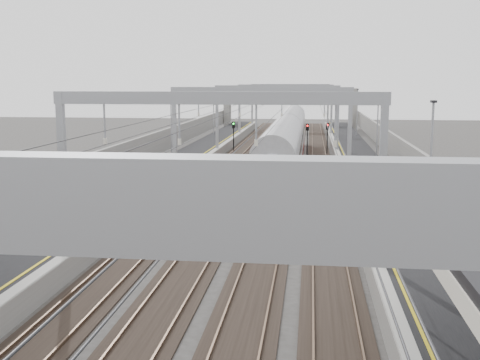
# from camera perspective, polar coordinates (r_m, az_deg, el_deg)

# --- Properties ---
(platform_left) EXTENTS (4.00, 120.00, 1.00)m
(platform_left) POSITION_cam_1_polar(r_m,az_deg,el_deg) (47.94, -7.33, 0.26)
(platform_left) COLOR black
(platform_left) RESTS_ON ground
(platform_right) EXTENTS (4.00, 120.00, 1.00)m
(platform_right) POSITION_cam_1_polar(r_m,az_deg,el_deg) (46.72, 12.08, -0.10)
(platform_right) COLOR black
(platform_right) RESTS_ON ground
(tracks) EXTENTS (11.40, 140.00, 0.20)m
(tracks) POSITION_cam_1_polar(r_m,az_deg,el_deg) (46.73, 2.25, -0.46)
(tracks) COLOR black
(tracks) RESTS_ON ground
(overhead_line) EXTENTS (13.00, 140.00, 6.60)m
(overhead_line) POSITION_cam_1_polar(r_m,az_deg,el_deg) (52.68, 2.86, 7.31)
(overhead_line) COLOR gray
(overhead_line) RESTS_ON platform_left
(overbridge) EXTENTS (22.00, 2.20, 6.90)m
(overbridge) POSITION_cam_1_polar(r_m,az_deg,el_deg) (101.01, 4.75, 7.76)
(overbridge) COLOR slate
(overbridge) RESTS_ON ground
(wall_left) EXTENTS (0.30, 120.00, 3.20)m
(wall_left) POSITION_cam_1_polar(r_m,az_deg,el_deg) (48.65, -11.01, 1.61)
(wall_left) COLOR slate
(wall_left) RESTS_ON ground
(wall_right) EXTENTS (0.30, 120.00, 3.20)m
(wall_right) POSITION_cam_1_polar(r_m,az_deg,el_deg) (46.97, 16.01, 1.15)
(wall_right) COLOR slate
(wall_right) RESTS_ON ground
(train) EXTENTS (2.58, 46.99, 4.08)m
(train) POSITION_cam_1_polar(r_m,az_deg,el_deg) (52.53, 4.43, 2.76)
(train) COLOR maroon
(train) RESTS_ON ground
(signal_green) EXTENTS (0.32, 0.32, 3.48)m
(signal_green) POSITION_cam_1_polar(r_m,az_deg,el_deg) (68.82, -0.61, 4.67)
(signal_green) COLOR black
(signal_green) RESTS_ON ground
(signal_red_near) EXTENTS (0.32, 0.32, 3.48)m
(signal_red_near) POSITION_cam_1_polar(r_m,az_deg,el_deg) (65.96, 6.40, 4.42)
(signal_red_near) COLOR black
(signal_red_near) RESTS_ON ground
(signal_red_far) EXTENTS (0.32, 0.32, 3.48)m
(signal_red_far) POSITION_cam_1_polar(r_m,az_deg,el_deg) (67.37, 8.29, 4.48)
(signal_red_far) COLOR black
(signal_red_far) RESTS_ON ground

